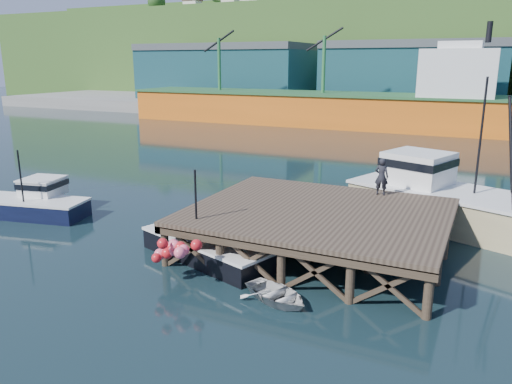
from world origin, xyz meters
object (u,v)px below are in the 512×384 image
Objects in this scene: trawler at (457,199)px; dinghy at (277,294)px; boat_navy at (35,202)px; boat_black at (214,241)px; dockworker at (382,177)px.

dinghy is (-5.52, -12.30, -1.40)m from trawler.
boat_navy is at bearing -140.01° from trawler.
boat_black is 0.58× the size of trawler.
trawler is at bearing -146.48° from dockworker.
boat_black is at bearing 47.06° from dockworker.
dockworker is at bearing 13.79° from dinghy.
boat_navy is 0.53× the size of trawler.
boat_navy is 20.36m from dockworker.
boat_black is 3.83× the size of dockworker.
trawler is 13.55m from dinghy.
dockworker is at bearing 66.11° from boat_black.
boat_black reaches higher than dinghy.
boat_navy is at bearing -166.53° from boat_black.
dockworker reaches higher than dinghy.
boat_black reaches higher than boat_navy.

